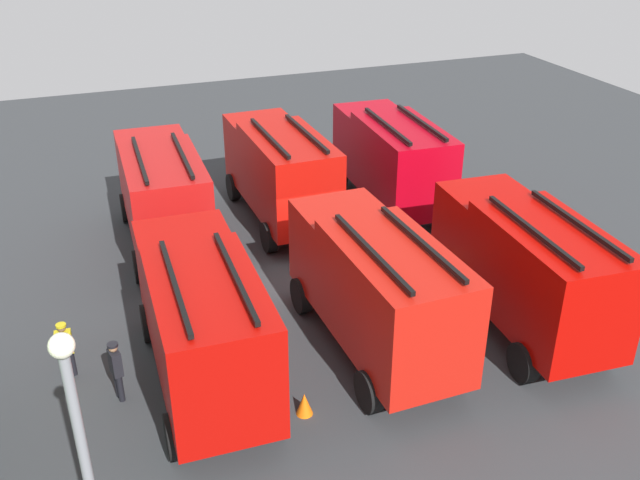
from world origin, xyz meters
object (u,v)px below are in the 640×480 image
at_px(traffic_cone_0, 613,304).
at_px(traffic_cone_2, 304,404).
at_px(firefighter_0, 116,368).
at_px(firefighter_1, 441,155).
at_px(fire_truck_4, 202,317).
at_px(firefighter_4, 65,347).
at_px(fire_truck_5, 162,191).
at_px(fire_truck_2, 376,284).
at_px(fire_truck_0, 525,263).
at_px(firefighter_2, 413,154).
at_px(fire_truck_3, 280,169).
at_px(firefighter_3, 265,154).
at_px(fire_truck_1, 391,157).
at_px(traffic_cone_1, 400,263).

xyz_separation_m(traffic_cone_0, traffic_cone_2, (-1.03, 10.36, -0.05)).
distance_m(firefighter_0, firefighter_1, 18.65).
height_order(fire_truck_4, firefighter_4, fire_truck_4).
bearing_deg(fire_truck_5, firefighter_1, -76.32).
bearing_deg(traffic_cone_2, fire_truck_2, -55.36).
distance_m(fire_truck_4, fire_truck_5, 8.35).
height_order(fire_truck_0, firefighter_2, fire_truck_0).
bearing_deg(firefighter_4, fire_truck_3, 134.47).
distance_m(fire_truck_2, fire_truck_3, 9.01).
bearing_deg(fire_truck_2, fire_truck_0, -96.75).
bearing_deg(fire_truck_4, traffic_cone_0, -92.75).
bearing_deg(firefighter_3, firefighter_2, -6.18).
distance_m(fire_truck_2, firefighter_1, 13.87).
bearing_deg(firefighter_0, fire_truck_2, 164.75).
xyz_separation_m(fire_truck_0, firefighter_1, (11.52, -3.76, -1.24)).
relative_size(fire_truck_5, traffic_cone_0, 10.22).
bearing_deg(traffic_cone_0, fire_truck_1, 17.38).
bearing_deg(firefighter_3, fire_truck_4, -99.50).
relative_size(fire_truck_2, fire_truck_5, 1.00).
distance_m(fire_truck_5, firefighter_4, 7.72).
bearing_deg(fire_truck_5, firefighter_2, -72.90).
xyz_separation_m(fire_truck_0, firefighter_2, (12.00, -2.61, -1.20)).
xyz_separation_m(fire_truck_2, traffic_cone_0, (-0.86, -7.63, -1.80)).
height_order(fire_truck_0, traffic_cone_1, fire_truck_0).
distance_m(fire_truck_2, traffic_cone_1, 4.92).
bearing_deg(fire_truck_0, fire_truck_3, 28.33).
xyz_separation_m(fire_truck_4, traffic_cone_0, (-0.92, -12.38, -1.80)).
bearing_deg(fire_truck_3, traffic_cone_1, -155.13).
bearing_deg(fire_truck_1, fire_truck_2, 155.01).
bearing_deg(fire_truck_4, fire_truck_1, -45.78).
height_order(firefighter_2, firefighter_4, firefighter_2).
bearing_deg(fire_truck_1, fire_truck_3, 89.36).
height_order(fire_truck_3, fire_truck_5, same).
distance_m(firefighter_3, traffic_cone_0, 16.07).
distance_m(firefighter_1, traffic_cone_1, 9.26).
xyz_separation_m(firefighter_1, traffic_cone_2, (-12.97, 10.98, -0.60)).
bearing_deg(traffic_cone_0, firefighter_2, 2.47).
distance_m(fire_truck_5, firefighter_1, 13.00).
height_order(firefighter_3, firefighter_4, firefighter_3).
height_order(fire_truck_0, fire_truck_3, same).
relative_size(fire_truck_3, fire_truck_5, 0.99).
bearing_deg(traffic_cone_0, firefighter_4, 80.55).
bearing_deg(firefighter_1, firefighter_4, -22.29).
xyz_separation_m(firefighter_1, traffic_cone_1, (-7.35, 5.60, -0.56)).
relative_size(fire_truck_4, firefighter_2, 4.28).
bearing_deg(fire_truck_5, firefighter_4, 152.25).
bearing_deg(traffic_cone_2, traffic_cone_0, -84.35).
relative_size(firefighter_1, firefighter_4, 1.00).
distance_m(fire_truck_4, firefighter_1, 17.10).
bearing_deg(fire_truck_5, fire_truck_2, -150.61).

